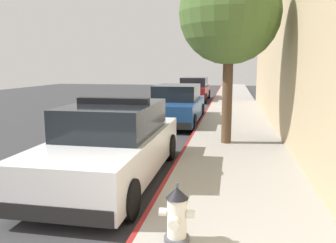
% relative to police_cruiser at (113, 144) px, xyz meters
% --- Properties ---
extents(ground_plane, '(33.15, 60.00, 0.20)m').
position_rel_police_cruiser_xyz_m(ground_plane, '(-3.49, 5.05, -0.84)').
color(ground_plane, '#353538').
extents(sidewalk_pavement, '(2.64, 60.00, 0.16)m').
position_rel_police_cruiser_xyz_m(sidewalk_pavement, '(2.51, 5.05, -0.66)').
color(sidewalk_pavement, '#9E9991').
rests_on(sidewalk_pavement, ground).
extents(curb_painted_edge, '(0.08, 60.00, 0.16)m').
position_rel_police_cruiser_xyz_m(curb_painted_edge, '(1.15, 5.05, -0.66)').
color(curb_painted_edge, maroon).
rests_on(curb_painted_edge, ground).
extents(police_cruiser, '(1.94, 4.84, 1.68)m').
position_rel_police_cruiser_xyz_m(police_cruiser, '(0.00, 0.00, 0.00)').
color(police_cruiser, white).
rests_on(police_cruiser, ground).
extents(parked_car_silver_ahead, '(1.94, 4.84, 1.56)m').
position_rel_police_cruiser_xyz_m(parked_car_silver_ahead, '(0.17, 7.11, -0.00)').
color(parked_car_silver_ahead, navy).
rests_on(parked_car_silver_ahead, ground).
extents(parked_car_dark_far, '(1.94, 4.84, 1.56)m').
position_rel_police_cruiser_xyz_m(parked_car_dark_far, '(-0.16, 16.46, -0.00)').
color(parked_car_dark_far, maroon).
rests_on(parked_car_dark_far, ground).
extents(fire_hydrant, '(0.44, 0.40, 0.76)m').
position_rel_police_cruiser_xyz_m(fire_hydrant, '(1.73, -2.53, -0.23)').
color(fire_hydrant, '#4C4C51').
rests_on(fire_hydrant, sidewalk_pavement).
extents(street_tree, '(2.74, 2.74, 4.93)m').
position_rel_police_cruiser_xyz_m(street_tree, '(2.23, 3.16, 2.95)').
color(street_tree, brown).
rests_on(street_tree, sidewalk_pavement).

